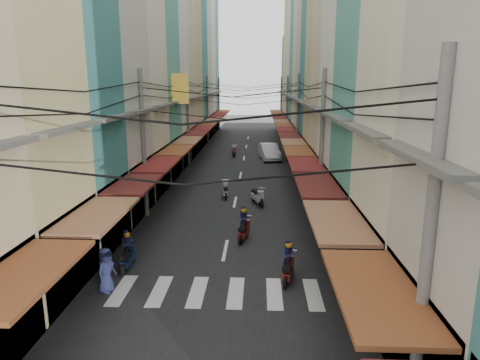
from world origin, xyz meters
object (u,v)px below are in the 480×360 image
(market_umbrella, at_px, (378,227))
(white_car, at_px, (269,159))
(bicycle, at_px, (367,248))
(traffic_sign, at_px, (371,247))

(market_umbrella, bearing_deg, white_car, 98.12)
(bicycle, distance_m, traffic_sign, 5.30)
(white_car, xyz_separation_m, traffic_sign, (2.86, -27.82, 1.96))
(market_umbrella, height_order, traffic_sign, traffic_sign)
(white_car, bearing_deg, traffic_sign, -92.07)
(white_car, height_order, bicycle, white_car)
(white_car, distance_m, market_umbrella, 26.03)
(white_car, bearing_deg, market_umbrella, -89.81)
(bicycle, xyz_separation_m, market_umbrella, (-0.33, -2.66, 1.96))
(bicycle, bearing_deg, traffic_sign, 156.09)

